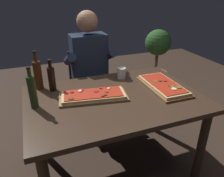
# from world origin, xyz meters

# --- Properties ---
(ground_plane) EXTENTS (6.40, 6.40, 0.00)m
(ground_plane) POSITION_xyz_m (0.00, 0.00, 0.00)
(ground_plane) COLOR #38281E
(dining_table) EXTENTS (1.40, 0.96, 0.74)m
(dining_table) POSITION_xyz_m (0.00, 0.00, 0.64)
(dining_table) COLOR #3D2B1E
(dining_table) RESTS_ON ground_plane
(pizza_rectangular_front) EXTENTS (0.57, 0.32, 0.05)m
(pizza_rectangular_front) POSITION_xyz_m (-0.16, 0.04, 0.76)
(pizza_rectangular_front) COLOR olive
(pizza_rectangular_front) RESTS_ON dining_table
(pizza_rectangular_left) EXTENTS (0.28, 0.53, 0.05)m
(pizza_rectangular_left) POSITION_xyz_m (0.46, 0.01, 0.76)
(pizza_rectangular_left) COLOR brown
(pizza_rectangular_left) RESTS_ON dining_table
(wine_bottle_dark) EXTENTS (0.06, 0.06, 0.27)m
(wine_bottle_dark) POSITION_xyz_m (-0.45, 0.30, 0.85)
(wine_bottle_dark) COLOR black
(wine_bottle_dark) RESTS_ON dining_table
(oil_bottle_amber) EXTENTS (0.06, 0.06, 0.32)m
(oil_bottle_amber) POSITION_xyz_m (-0.61, 0.06, 0.87)
(oil_bottle_amber) COLOR #233819
(oil_bottle_amber) RESTS_ON dining_table
(vinegar_bottle_green) EXTENTS (0.07, 0.07, 0.34)m
(vinegar_bottle_green) POSITION_xyz_m (-0.55, 0.38, 0.87)
(vinegar_bottle_green) COLOR #47230F
(vinegar_bottle_green) RESTS_ON dining_table
(tumbler_near_camera) EXTENTS (0.08, 0.08, 0.10)m
(tumbler_near_camera) POSITION_xyz_m (0.21, 0.33, 0.79)
(tumbler_near_camera) COLOR silver
(tumbler_near_camera) RESTS_ON dining_table
(diner_chair) EXTENTS (0.44, 0.44, 0.87)m
(diner_chair) POSITION_xyz_m (0.01, 0.86, 0.49)
(diner_chair) COLOR black
(diner_chair) RESTS_ON ground_plane
(seated_diner) EXTENTS (0.53, 0.41, 1.33)m
(seated_diner) POSITION_xyz_m (0.01, 0.74, 0.74)
(seated_diner) COLOR #23232D
(seated_diner) RESTS_ON ground_plane
(potted_plant_corner) EXTENTS (0.39, 0.39, 0.96)m
(potted_plant_corner) POSITION_xyz_m (1.23, 1.32, 0.51)
(potted_plant_corner) COLOR #846042
(potted_plant_corner) RESTS_ON ground_plane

